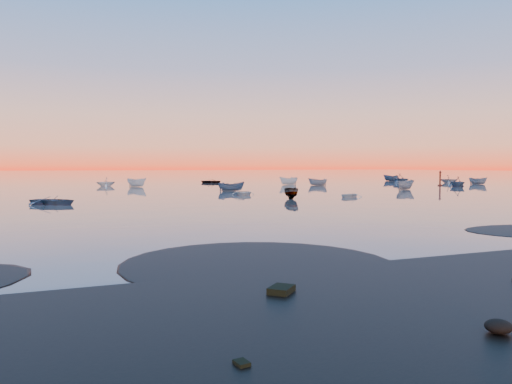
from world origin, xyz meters
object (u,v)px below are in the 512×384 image
boat_near_center (405,190)px  boat_near_right (457,186)px  channel_marker (440,179)px  boat_near_left (54,204)px

boat_near_center → boat_near_right: boat_near_center is taller
channel_marker → boat_near_right: bearing=-86.3°
boat_near_right → channel_marker: channel_marker is taller
boat_near_right → channel_marker: size_ratio=1.29×
boat_near_right → channel_marker: bearing=-82.9°
boat_near_center → boat_near_right: (15.61, 5.76, 0.00)m
boat_near_left → channel_marker: 66.42m
boat_near_left → boat_near_right: 65.60m
boat_near_left → boat_near_right: (63.52, 16.40, 0.00)m
boat_near_left → boat_near_right: size_ratio=1.18×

